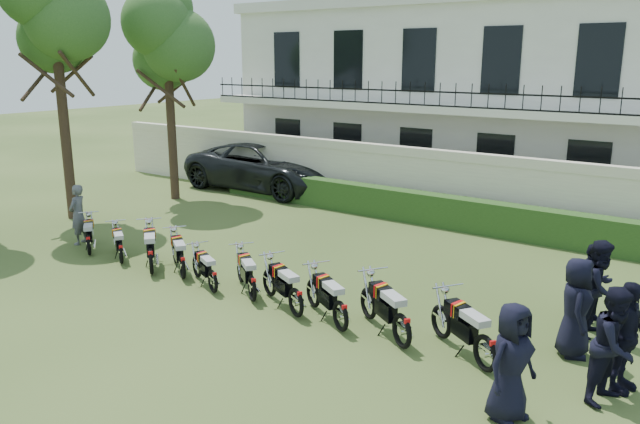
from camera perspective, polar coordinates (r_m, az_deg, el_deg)
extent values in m
plane|color=#354A1D|center=(14.76, -4.39, -6.74)|extent=(100.00, 100.00, 0.00)
cube|color=#EAE3C5|center=(20.99, 9.77, 2.20)|extent=(30.00, 0.30, 2.00)
cube|color=#EAE3C5|center=(20.79, 9.90, 5.30)|extent=(30.00, 0.35, 0.30)
cube|color=#204117|center=(19.98, 11.26, 0.07)|extent=(18.00, 0.60, 1.00)
cube|color=silver|center=(26.15, 15.92, 9.70)|extent=(20.00, 8.00, 7.00)
cube|color=silver|center=(26.17, 16.48, 17.79)|extent=(20.40, 8.40, 0.40)
cube|color=silver|center=(21.81, 11.58, 9.20)|extent=(20.00, 1.40, 0.25)
cube|color=black|center=(21.18, 10.91, 10.72)|extent=(20.00, 0.05, 0.05)
cube|color=black|center=(21.21, 10.86, 9.51)|extent=(20.00, 0.05, 0.05)
cube|color=black|center=(26.56, -2.91, 6.15)|extent=(1.30, 0.12, 2.20)
cube|color=black|center=(26.31, -3.01, 13.72)|extent=(1.30, 0.12, 2.20)
cube|color=black|center=(24.81, 2.53, 5.60)|extent=(1.30, 0.12, 2.20)
cube|color=black|center=(24.55, 2.62, 13.71)|extent=(1.30, 0.12, 2.20)
cube|color=black|center=(23.32, 8.72, 4.91)|extent=(1.30, 0.12, 2.20)
cube|color=black|center=(23.04, 9.05, 13.53)|extent=(1.30, 0.12, 2.20)
cube|color=black|center=(22.14, 15.65, 4.07)|extent=(1.30, 0.12, 2.20)
cube|color=black|center=(21.84, 16.27, 13.15)|extent=(1.30, 0.12, 2.20)
cube|color=black|center=(21.32, 23.22, 3.09)|extent=(1.30, 0.12, 2.20)
cube|color=black|center=(21.01, 24.15, 12.49)|extent=(1.30, 0.12, 2.20)
cylinder|color=#473323|center=(21.87, -22.31, 7.08)|extent=(0.32, 0.32, 5.95)
sphere|color=#315923|center=(21.56, -22.12, 16.09)|extent=(2.60, 2.60, 2.60)
sphere|color=#315923|center=(22.43, -23.17, 14.35)|extent=(2.20, 2.20, 2.20)
cylinder|color=#473323|center=(23.87, -13.42, 7.38)|extent=(0.32, 0.32, 5.25)
sphere|color=#315923|center=(23.57, -12.80, 14.65)|extent=(2.60, 2.60, 2.60)
sphere|color=#315923|center=(24.38, -14.16, 13.31)|extent=(2.20, 2.20, 2.20)
sphere|color=#315923|center=(23.36, -14.75, 16.40)|extent=(2.40, 2.40, 2.40)
sphere|color=#315923|center=(23.79, -14.03, 17.65)|extent=(2.00, 2.00, 2.00)
torus|color=black|center=(17.32, -20.43, -3.48)|extent=(0.50, 0.40, 0.56)
torus|color=black|center=(18.47, -20.29, -2.42)|extent=(0.50, 0.40, 0.56)
cube|color=black|center=(17.81, -20.40, -2.55)|extent=(0.50, 0.43, 0.28)
cube|color=black|center=(17.95, -20.44, -1.61)|extent=(0.47, 0.44, 0.20)
cube|color=red|center=(17.95, -20.44, -1.58)|extent=(0.14, 0.26, 0.21)
cube|color=#FFAF0D|center=(17.90, -20.45, -1.62)|extent=(0.11, 0.25, 0.21)
cube|color=#B1B1B1|center=(17.50, -20.51, -1.88)|extent=(0.54, 0.48, 0.11)
cylinder|color=silver|center=(18.17, -20.48, -0.53)|extent=(0.35, 0.46, 0.03)
torus|color=black|center=(16.35, -17.56, -4.31)|extent=(0.50, 0.35, 0.54)
torus|color=black|center=(17.45, -17.92, -3.19)|extent=(0.50, 0.35, 0.54)
cube|color=black|center=(16.82, -17.76, -3.35)|extent=(0.50, 0.39, 0.26)
cube|color=black|center=(16.95, -17.88, -2.39)|extent=(0.46, 0.40, 0.19)
cube|color=red|center=(16.94, -17.89, -2.36)|extent=(0.12, 0.25, 0.20)
cube|color=#FFAF0D|center=(16.89, -17.87, -2.41)|extent=(0.09, 0.24, 0.20)
cube|color=#B1B1B1|center=(16.52, -17.76, -2.67)|extent=(0.52, 0.43, 0.11)
cylinder|color=silver|center=(17.15, -18.03, -1.29)|extent=(0.30, 0.46, 0.03)
torus|color=black|center=(15.21, -15.16, -5.29)|extent=(0.57, 0.49, 0.65)
torus|color=black|center=(16.53, -15.20, -3.74)|extent=(0.57, 0.49, 0.65)
cube|color=black|center=(15.77, -15.22, -3.99)|extent=(0.58, 0.52, 0.32)
cube|color=black|center=(15.92, -15.29, -2.74)|extent=(0.55, 0.52, 0.24)
cube|color=red|center=(15.91, -15.29, -2.70)|extent=(0.17, 0.30, 0.25)
cube|color=#FFAF0D|center=(15.85, -15.29, -2.76)|extent=(0.14, 0.29, 0.25)
cube|color=#B1B1B1|center=(15.39, -15.29, -3.14)|extent=(0.62, 0.57, 0.13)
cylinder|color=silver|center=(16.16, -15.37, -1.31)|extent=(0.43, 0.52, 0.03)
torus|color=black|center=(14.78, -12.10, -5.78)|extent=(0.54, 0.40, 0.60)
torus|color=black|center=(15.97, -12.79, -4.31)|extent=(0.54, 0.40, 0.60)
cube|color=black|center=(15.28, -12.46, -4.56)|extent=(0.55, 0.45, 0.29)
cube|color=black|center=(15.41, -12.63, -3.37)|extent=(0.51, 0.46, 0.22)
cube|color=red|center=(15.41, -12.63, -3.34)|extent=(0.14, 0.28, 0.22)
cube|color=#FFAF0D|center=(15.36, -12.60, -3.40)|extent=(0.11, 0.27, 0.22)
cube|color=#B1B1B1|center=(14.94, -12.37, -3.76)|extent=(0.58, 0.49, 0.12)
cylinder|color=silver|center=(15.63, -12.85, -2.02)|extent=(0.35, 0.50, 0.03)
torus|color=black|center=(13.86, -8.98, -7.11)|extent=(0.52, 0.31, 0.54)
torus|color=black|center=(14.89, -10.50, -5.67)|extent=(0.52, 0.31, 0.54)
cube|color=black|center=(14.29, -9.73, -5.92)|extent=(0.51, 0.35, 0.27)
cube|color=black|center=(14.39, -10.04, -4.77)|extent=(0.46, 0.38, 0.20)
cube|color=red|center=(14.39, -10.04, -4.74)|extent=(0.09, 0.25, 0.20)
cube|color=#FFAF0D|center=(14.34, -9.97, -4.80)|extent=(0.07, 0.24, 0.20)
cube|color=#B1B1B1|center=(13.98, -9.45, -5.16)|extent=(0.53, 0.40, 0.11)
cylinder|color=silver|center=(14.57, -10.44, -3.46)|extent=(0.25, 0.49, 0.03)
torus|color=black|center=(13.18, -5.61, -8.01)|extent=(0.53, 0.42, 0.59)
torus|color=black|center=(14.33, -6.75, -6.20)|extent=(0.53, 0.42, 0.59)
cube|color=black|center=(13.66, -6.18, -6.57)|extent=(0.54, 0.45, 0.29)
cube|color=black|center=(13.77, -6.40, -5.24)|extent=(0.50, 0.46, 0.21)
cube|color=red|center=(13.77, -6.41, -5.20)|extent=(0.15, 0.27, 0.22)
cube|color=#FFAF0D|center=(13.72, -6.35, -5.28)|extent=(0.12, 0.27, 0.22)
cube|color=#B1B1B1|center=(13.31, -5.97, -5.74)|extent=(0.57, 0.50, 0.12)
cylinder|color=silver|center=(13.97, -6.70, -3.71)|extent=(0.36, 0.49, 0.03)
torus|color=black|center=(12.36, -0.83, -9.42)|extent=(0.60, 0.35, 0.62)
torus|color=black|center=(13.45, -3.47, -7.45)|extent=(0.60, 0.35, 0.62)
cube|color=black|center=(12.80, -2.11, -7.84)|extent=(0.58, 0.41, 0.30)
cube|color=black|center=(12.90, -2.59, -6.37)|extent=(0.53, 0.43, 0.22)
cube|color=red|center=(12.89, -2.59, -6.33)|extent=(0.11, 0.28, 0.23)
cube|color=#FFAF0D|center=(12.84, -2.47, -6.41)|extent=(0.08, 0.28, 0.23)
cube|color=#B1B1B1|center=(12.46, -1.56, -6.91)|extent=(0.61, 0.46, 0.12)
cylinder|color=silver|center=(13.07, -3.23, -4.68)|extent=(0.29, 0.56, 0.03)
torus|color=black|center=(11.73, 3.32, -10.79)|extent=(0.58, 0.39, 0.62)
torus|color=black|center=(12.81, 0.58, -8.54)|extent=(0.58, 0.39, 0.62)
cube|color=black|center=(12.16, 1.99, -9.05)|extent=(0.57, 0.44, 0.30)
cube|color=black|center=(12.25, 1.52, -7.48)|extent=(0.53, 0.46, 0.22)
cube|color=red|center=(12.25, 1.52, -7.44)|extent=(0.13, 0.28, 0.23)
cube|color=#FFAF0D|center=(12.20, 1.65, -7.53)|extent=(0.10, 0.28, 0.23)
cube|color=#B1B1B1|center=(11.81, 2.60, -8.11)|extent=(0.60, 0.49, 0.12)
cylinder|color=silver|center=(12.42, 0.88, -5.67)|extent=(0.33, 0.54, 0.03)
torus|color=black|center=(11.13, 9.25, -12.25)|extent=(0.61, 0.44, 0.66)
torus|color=black|center=(12.25, 5.90, -9.60)|extent=(0.61, 0.44, 0.66)
cube|color=black|center=(11.57, 7.64, -10.24)|extent=(0.61, 0.49, 0.33)
cube|color=black|center=(11.66, 7.10, -8.47)|extent=(0.56, 0.50, 0.24)
cube|color=red|center=(11.66, 7.10, -8.42)|extent=(0.15, 0.31, 0.25)
cube|color=#FFAF0D|center=(11.60, 7.25, -8.53)|extent=(0.12, 0.30, 0.25)
cube|color=#B1B1B1|center=(11.21, 8.42, -9.23)|extent=(0.64, 0.54, 0.13)
cylinder|color=silver|center=(11.83, 6.35, -6.42)|extent=(0.38, 0.56, 0.03)
torus|color=black|center=(10.67, 17.08, -13.96)|extent=(0.60, 0.44, 0.65)
torus|color=black|center=(11.67, 12.85, -11.17)|extent=(0.60, 0.44, 0.65)
cube|color=black|center=(11.05, 15.08, -11.88)|extent=(0.60, 0.48, 0.32)
cube|color=black|center=(11.11, 14.43, -10.05)|extent=(0.56, 0.50, 0.24)
cube|color=red|center=(11.11, 14.43, -10.00)|extent=(0.15, 0.30, 0.25)
cube|color=#FFAF0D|center=(11.06, 14.62, -10.12)|extent=(0.12, 0.29, 0.25)
cube|color=#B1B1B1|center=(10.71, 16.11, -10.86)|extent=(0.63, 0.54, 0.13)
cylinder|color=silver|center=(11.25, 13.52, -7.92)|extent=(0.38, 0.55, 0.03)
imported|color=black|center=(25.09, -4.85, 4.16)|extent=(6.89, 3.20, 1.91)
imported|color=slate|center=(19.00, -21.26, -0.22)|extent=(0.62, 0.74, 1.73)
imported|color=black|center=(9.72, 17.08, -12.98)|extent=(0.83, 1.03, 1.81)
imported|color=black|center=(10.72, 25.38, -10.96)|extent=(0.93, 1.07, 1.88)
imported|color=black|center=(11.13, 26.10, -10.23)|extent=(0.70, 1.15, 1.84)
imported|color=black|center=(12.04, 22.35, -8.06)|extent=(0.84, 1.03, 1.82)
imported|color=black|center=(13.05, 24.20, -6.39)|extent=(0.85, 1.02, 1.89)
imported|color=black|center=(13.73, 23.42, -5.94)|extent=(0.55, 1.00, 1.61)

